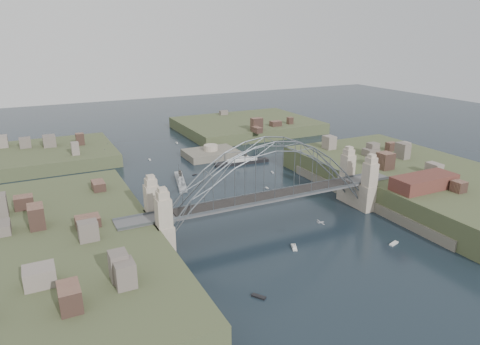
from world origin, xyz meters
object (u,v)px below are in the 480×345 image
Objects in this scene: bridge at (269,183)px; ocean_liner at (242,162)px; naval_cruiser_far at (107,156)px; naval_cruiser_near at (181,181)px; fort_island at (211,158)px; wharf_shed at (424,182)px.

bridge is 59.55m from ocean_liner.
bridge is 4.76× the size of naval_cruiser_far.
naval_cruiser_near reaches higher than ocean_liner.
naval_cruiser_near is 48.16m from naval_cruiser_far.
wharf_shed is (32.00, -84.00, 10.34)m from fort_island.
bridge reaches higher than ocean_liner.
naval_cruiser_far is at bearing 111.16° from naval_cruiser_near.
wharf_shed is 0.99× the size of naval_cruiser_near.
bridge is 72.14m from fort_island.
wharf_shed reaches higher than naval_cruiser_far.
wharf_shed is at bearing -70.41° from ocean_liner.
wharf_shed reaches higher than naval_cruiser_near.
fort_island is 44.39m from naval_cruiser_far.
ocean_liner is at bearing 70.62° from bridge.
naval_cruiser_near is (-10.96, 43.57, -11.39)m from bridge.
wharf_shed is 73.94m from ocean_liner.
fort_island is 16.66m from ocean_liner.
naval_cruiser_near is at bearing -130.98° from fort_island.
bridge is 46.23m from wharf_shed.
naval_cruiser_near reaches higher than fort_island.
bridge is at bearing -109.38° from ocean_liner.
bridge reaches higher than naval_cruiser_near.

